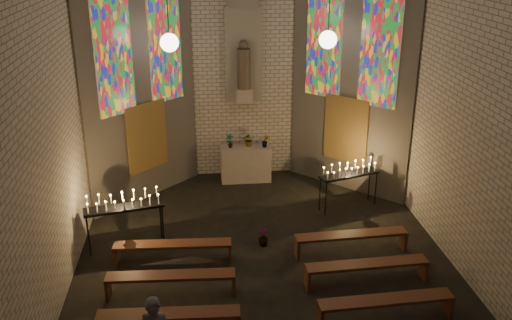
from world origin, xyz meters
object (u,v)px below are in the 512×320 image
at_px(votive_stand_right, 349,171).
at_px(votive_stand_left, 123,204).
at_px(altar, 246,164).
at_px(aisle_flower_pot, 263,237).

bearing_deg(votive_stand_right, votive_stand_left, 176.96).
relative_size(altar, aisle_flower_pot, 3.39).
bearing_deg(votive_stand_right, altar, 122.40).
bearing_deg(aisle_flower_pot, altar, 90.98).
bearing_deg(votive_stand_right, aisle_flower_pot, -162.55).
distance_m(altar, votive_stand_left, 4.63).
height_order(altar, votive_stand_left, votive_stand_left).
xyz_separation_m(altar, votive_stand_left, (-3.00, -3.48, 0.59)).
relative_size(altar, votive_stand_left, 0.79).
relative_size(aisle_flower_pot, votive_stand_right, 0.25).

